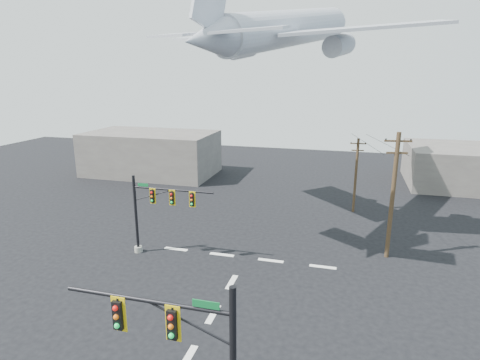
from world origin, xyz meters
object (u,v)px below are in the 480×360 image
(utility_pole_a, at_px, (393,194))
(utility_pole_b, at_px, (356,174))
(signal_mast_far, at_px, (154,211))
(airliner, at_px, (289,29))

(utility_pole_a, bearing_deg, utility_pole_b, 94.44)
(signal_mast_far, bearing_deg, utility_pole_b, 44.20)
(signal_mast_far, xyz_separation_m, utility_pole_b, (15.28, 14.86, 0.39))
(utility_pole_a, xyz_separation_m, utility_pole_b, (-2.56, 10.44, -1.14))
(utility_pole_b, bearing_deg, signal_mast_far, -139.54)
(utility_pole_b, xyz_separation_m, airliner, (-6.66, -4.89, 13.74))
(airliner, bearing_deg, utility_pole_a, -102.08)
(utility_pole_a, height_order, utility_pole_b, utility_pole_a)
(signal_mast_far, xyz_separation_m, airliner, (8.63, 9.97, 14.13))
(airliner, bearing_deg, signal_mast_far, 158.07)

